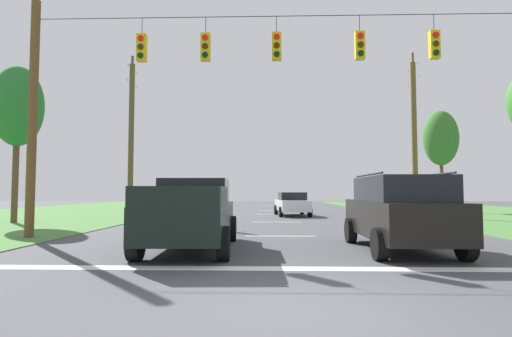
% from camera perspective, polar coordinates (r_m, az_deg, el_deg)
% --- Properties ---
extents(ground_plane, '(120.00, 120.00, 0.00)m').
position_cam_1_polar(ground_plane, '(5.65, 6.57, -19.57)').
color(ground_plane, '#47474C').
extents(stop_bar_stripe, '(14.00, 0.45, 0.01)m').
position_cam_1_polar(stop_bar_stripe, '(8.53, 4.82, -13.96)').
color(stop_bar_stripe, white).
rests_on(stop_bar_stripe, ground).
extents(lane_dash_0, '(2.50, 0.15, 0.01)m').
position_cam_1_polar(lane_dash_0, '(14.46, 3.50, -9.54)').
color(lane_dash_0, white).
rests_on(lane_dash_0, ground).
extents(lane_dash_1, '(2.50, 0.15, 0.01)m').
position_cam_1_polar(lane_dash_1, '(20.91, 2.93, -7.59)').
color(lane_dash_1, white).
rests_on(lane_dash_1, ground).
extents(lane_dash_2, '(2.50, 0.15, 0.01)m').
position_cam_1_polar(lane_dash_2, '(28.05, 2.61, -6.48)').
color(lane_dash_2, white).
rests_on(lane_dash_2, ground).
extents(lane_dash_3, '(2.50, 0.15, 0.01)m').
position_cam_1_polar(lane_dash_3, '(33.22, 2.46, -5.98)').
color(lane_dash_3, white).
rests_on(lane_dash_3, ground).
extents(lane_dash_4, '(2.50, 0.15, 0.01)m').
position_cam_1_polar(lane_dash_4, '(44.48, 2.26, -5.29)').
color(lane_dash_4, white).
rests_on(lane_dash_4, ground).
extents(overhead_signal_span, '(17.38, 0.31, 8.24)m').
position_cam_1_polar(overhead_signal_span, '(13.79, 3.65, 9.51)').
color(overhead_signal_span, brown).
rests_on(overhead_signal_span, ground).
extents(pickup_truck, '(2.45, 5.47, 1.95)m').
position_cam_1_polar(pickup_truck, '(11.32, -9.03, -6.37)').
color(pickup_truck, black).
rests_on(pickup_truck, ground).
extents(suv_black, '(2.22, 4.80, 2.05)m').
position_cam_1_polar(suv_black, '(11.52, 19.68, -5.69)').
color(suv_black, black).
rests_on(suv_black, ground).
extents(distant_car_crossing_white, '(2.32, 4.44, 1.52)m').
position_cam_1_polar(distant_car_crossing_white, '(26.40, 5.13, -4.97)').
color(distant_car_crossing_white, silver).
rests_on(distant_car_crossing_white, ground).
extents(utility_pole_mid_right, '(0.33, 1.95, 10.37)m').
position_cam_1_polar(utility_pole_mid_right, '(27.13, 21.55, 4.42)').
color(utility_pole_mid_right, brown).
rests_on(utility_pole_mid_right, ground).
extents(utility_pole_near_left, '(0.32, 1.63, 9.79)m').
position_cam_1_polar(utility_pole_near_left, '(25.27, -17.30, 4.33)').
color(utility_pole_near_left, brown).
rests_on(utility_pole_near_left, ground).
extents(tree_roadside_right, '(2.58, 2.58, 7.78)m').
position_cam_1_polar(tree_roadside_right, '(34.02, 24.73, 3.88)').
color(tree_roadside_right, brown).
rests_on(tree_roadside_right, ground).
extents(tree_roadside_far_right, '(2.44, 2.44, 7.94)m').
position_cam_1_polar(tree_roadside_far_right, '(23.79, -30.73, 7.50)').
color(tree_roadside_far_right, brown).
rests_on(tree_roadside_far_right, ground).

